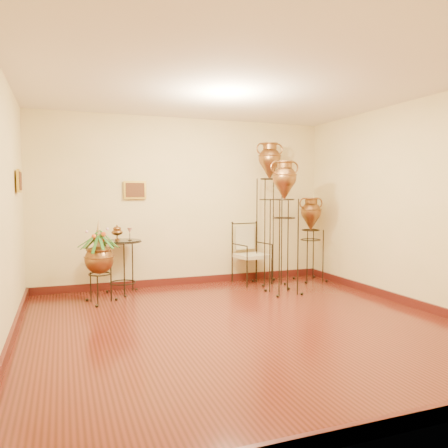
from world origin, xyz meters
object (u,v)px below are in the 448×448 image
object	(u,v)px
armchair	(252,253)
side_table	(122,266)
amphora_tall	(269,212)
amphora_mid	(284,226)
planter_urn	(99,256)

from	to	relation	value
armchair	side_table	bearing A→B (deg)	169.89
amphora_tall	amphora_mid	distance (m)	0.79
planter_urn	side_table	distance (m)	0.66
amphora_tall	planter_urn	bearing A→B (deg)	-172.33
amphora_mid	side_table	world-z (taller)	amphora_mid
amphora_tall	side_table	bearing A→B (deg)	177.46
amphora_tall	planter_urn	xyz separation A→B (m)	(-2.83, -0.38, -0.57)
side_table	amphora_tall	bearing A→B (deg)	-2.54
planter_urn	armchair	size ratio (longest dim) A/B	1.15
planter_urn	side_table	bearing A→B (deg)	52.27
planter_urn	armchair	distance (m)	2.61
amphora_mid	armchair	xyz separation A→B (m)	(-0.15, 0.87, -0.52)
amphora_mid	side_table	xyz separation A→B (m)	(-2.33, 0.87, -0.61)
planter_urn	armchair	xyz separation A→B (m)	(2.56, 0.49, -0.15)
armchair	side_table	world-z (taller)	side_table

